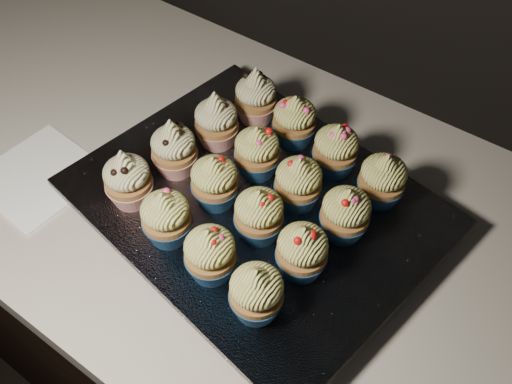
# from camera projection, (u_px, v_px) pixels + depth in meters

# --- Properties ---
(worktop) EXTENTS (2.44, 0.64, 0.04)m
(worktop) POSITION_uv_depth(u_px,v_px,m) (415.00, 294.00, 0.74)
(worktop) COLOR beige
(worktop) RESTS_ON cabinet
(napkin) EXTENTS (0.16, 0.16, 0.00)m
(napkin) POSITION_uv_depth(u_px,v_px,m) (39.00, 176.00, 0.84)
(napkin) COLOR white
(napkin) RESTS_ON worktop
(baking_tray) EXTENTS (0.47, 0.39, 0.02)m
(baking_tray) POSITION_uv_depth(u_px,v_px,m) (256.00, 210.00, 0.79)
(baking_tray) COLOR black
(baking_tray) RESTS_ON worktop
(foil_lining) EXTENTS (0.51, 0.43, 0.01)m
(foil_lining) POSITION_uv_depth(u_px,v_px,m) (256.00, 202.00, 0.77)
(foil_lining) COLOR silver
(foil_lining) RESTS_ON baking_tray
(cupcake_0) EXTENTS (0.06, 0.06, 0.10)m
(cupcake_0) POSITION_uv_depth(u_px,v_px,m) (128.00, 179.00, 0.74)
(cupcake_0) COLOR #A32216
(cupcake_0) RESTS_ON foil_lining
(cupcake_1) EXTENTS (0.06, 0.06, 0.08)m
(cupcake_1) POSITION_uv_depth(u_px,v_px,m) (166.00, 217.00, 0.70)
(cupcake_1) COLOR navy
(cupcake_1) RESTS_ON foil_lining
(cupcake_2) EXTENTS (0.06, 0.06, 0.08)m
(cupcake_2) POSITION_uv_depth(u_px,v_px,m) (210.00, 254.00, 0.67)
(cupcake_2) COLOR navy
(cupcake_2) RESTS_ON foil_lining
(cupcake_3) EXTENTS (0.06, 0.06, 0.08)m
(cupcake_3) POSITION_uv_depth(u_px,v_px,m) (256.00, 292.00, 0.63)
(cupcake_3) COLOR navy
(cupcake_3) RESTS_ON foil_lining
(cupcake_4) EXTENTS (0.06, 0.06, 0.10)m
(cupcake_4) POSITION_uv_depth(u_px,v_px,m) (174.00, 149.00, 0.77)
(cupcake_4) COLOR #A32216
(cupcake_4) RESTS_ON foil_lining
(cupcake_5) EXTENTS (0.06, 0.06, 0.08)m
(cupcake_5) POSITION_uv_depth(u_px,v_px,m) (215.00, 182.00, 0.74)
(cupcake_5) COLOR navy
(cupcake_5) RESTS_ON foil_lining
(cupcake_6) EXTENTS (0.06, 0.06, 0.08)m
(cupcake_6) POSITION_uv_depth(u_px,v_px,m) (259.00, 215.00, 0.70)
(cupcake_6) COLOR navy
(cupcake_6) RESTS_ON foil_lining
(cupcake_7) EXTENTS (0.06, 0.06, 0.08)m
(cupcake_7) POSITION_uv_depth(u_px,v_px,m) (302.00, 251.00, 0.67)
(cupcake_7) COLOR navy
(cupcake_7) RESTS_ON foil_lining
(cupcake_8) EXTENTS (0.06, 0.06, 0.10)m
(cupcake_8) POSITION_uv_depth(u_px,v_px,m) (216.00, 121.00, 0.81)
(cupcake_8) COLOR #A32216
(cupcake_8) RESTS_ON foil_lining
(cupcake_9) EXTENTS (0.06, 0.06, 0.08)m
(cupcake_9) POSITION_uv_depth(u_px,v_px,m) (257.00, 152.00, 0.77)
(cupcake_9) COLOR navy
(cupcake_9) RESTS_ON foil_lining
(cupcake_10) EXTENTS (0.06, 0.06, 0.08)m
(cupcake_10) POSITION_uv_depth(u_px,v_px,m) (298.00, 183.00, 0.74)
(cupcake_10) COLOR navy
(cupcake_10) RESTS_ON foil_lining
(cupcake_11) EXTENTS (0.06, 0.06, 0.08)m
(cupcake_11) POSITION_uv_depth(u_px,v_px,m) (345.00, 214.00, 0.70)
(cupcake_11) COLOR navy
(cupcake_11) RESTS_ON foil_lining
(cupcake_12) EXTENTS (0.06, 0.06, 0.10)m
(cupcake_12) POSITION_uv_depth(u_px,v_px,m) (256.00, 97.00, 0.84)
(cupcake_12) COLOR #A32216
(cupcake_12) RESTS_ON foil_lining
(cupcake_13) EXTENTS (0.06, 0.06, 0.08)m
(cupcake_13) POSITION_uv_depth(u_px,v_px,m) (294.00, 121.00, 0.81)
(cupcake_13) COLOR navy
(cupcake_13) RESTS_ON foil_lining
(cupcake_14) EXTENTS (0.06, 0.06, 0.08)m
(cupcake_14) POSITION_uv_depth(u_px,v_px,m) (336.00, 150.00, 0.77)
(cupcake_14) COLOR navy
(cupcake_14) RESTS_ON foil_lining
(cupcake_15) EXTENTS (0.06, 0.06, 0.08)m
(cupcake_15) POSITION_uv_depth(u_px,v_px,m) (382.00, 180.00, 0.74)
(cupcake_15) COLOR navy
(cupcake_15) RESTS_ON foil_lining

